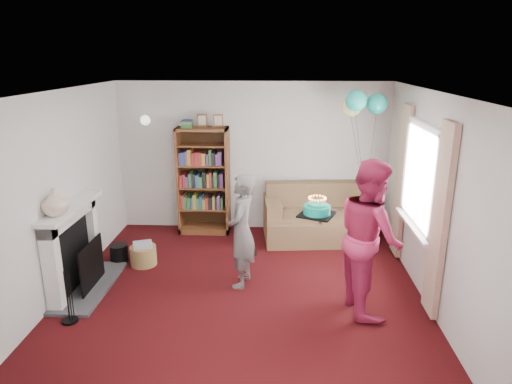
# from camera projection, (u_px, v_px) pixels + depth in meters

# --- Properties ---
(ground) EXTENTS (5.00, 5.00, 0.00)m
(ground) POSITION_uv_depth(u_px,v_px,m) (241.00, 300.00, 5.62)
(ground) COLOR black
(ground) RESTS_ON ground
(wall_back) EXTENTS (4.50, 0.02, 2.50)m
(wall_back) POSITION_uv_depth(u_px,v_px,m) (253.00, 157.00, 7.66)
(wall_back) COLOR silver
(wall_back) RESTS_ON ground
(wall_left) EXTENTS (0.02, 5.00, 2.50)m
(wall_left) POSITION_uv_depth(u_px,v_px,m) (50.00, 201.00, 5.37)
(wall_left) COLOR silver
(wall_left) RESTS_ON ground
(wall_right) EXTENTS (0.02, 5.00, 2.50)m
(wall_right) POSITION_uv_depth(u_px,v_px,m) (439.00, 207.00, 5.15)
(wall_right) COLOR silver
(wall_right) RESTS_ON ground
(ceiling) EXTENTS (4.50, 5.00, 0.01)m
(ceiling) POSITION_uv_depth(u_px,v_px,m) (239.00, 93.00, 4.90)
(ceiling) COLOR white
(ceiling) RESTS_ON wall_back
(fireplace) EXTENTS (0.55, 1.80, 1.12)m
(fireplace) POSITION_uv_depth(u_px,v_px,m) (78.00, 252.00, 5.76)
(fireplace) COLOR #3F3F42
(fireplace) RESTS_ON ground
(window_bay) EXTENTS (0.14, 2.02, 2.20)m
(window_bay) POSITION_uv_depth(u_px,v_px,m) (419.00, 195.00, 5.74)
(window_bay) COLOR white
(window_bay) RESTS_ON ground
(wall_sconce) EXTENTS (0.16, 0.23, 0.16)m
(wall_sconce) POSITION_uv_depth(u_px,v_px,m) (145.00, 120.00, 7.43)
(wall_sconce) COLOR gold
(wall_sconce) RESTS_ON ground
(bookcase) EXTENTS (0.84, 0.42, 1.99)m
(bookcase) POSITION_uv_depth(u_px,v_px,m) (204.00, 181.00, 7.61)
(bookcase) COLOR #472B14
(bookcase) RESTS_ON ground
(sofa) EXTENTS (1.68, 0.89, 0.89)m
(sofa) POSITION_uv_depth(u_px,v_px,m) (316.00, 218.00, 7.45)
(sofa) COLOR brown
(sofa) RESTS_ON ground
(wicker_basket) EXTENTS (0.37, 0.37, 0.34)m
(wicker_basket) POSITION_uv_depth(u_px,v_px,m) (143.00, 255.00, 6.53)
(wicker_basket) COLOR #A1814B
(wicker_basket) RESTS_ON ground
(person_striped) EXTENTS (0.44, 0.59, 1.49)m
(person_striped) POSITION_uv_depth(u_px,v_px,m) (242.00, 231.00, 5.81)
(person_striped) COLOR black
(person_striped) RESTS_ON ground
(person_magenta) EXTENTS (0.83, 0.99, 1.82)m
(person_magenta) POSITION_uv_depth(u_px,v_px,m) (370.00, 237.00, 5.21)
(person_magenta) COLOR #B0234C
(person_magenta) RESTS_ON ground
(birthday_cake) EXTENTS (0.38, 0.38, 0.22)m
(birthday_cake) POSITION_uv_depth(u_px,v_px,m) (317.00, 210.00, 5.34)
(birthday_cake) COLOR black
(birthday_cake) RESTS_ON ground
(balloons) EXTENTS (0.63, 0.68, 1.77)m
(balloons) POSITION_uv_depth(u_px,v_px,m) (361.00, 104.00, 6.60)
(balloons) COLOR #3F3F3F
(balloons) RESTS_ON ground
(mantel_vase) EXTENTS (0.32, 0.32, 0.32)m
(mantel_vase) POSITION_uv_depth(u_px,v_px,m) (55.00, 202.00, 5.21)
(mantel_vase) COLOR beige
(mantel_vase) RESTS_ON fireplace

